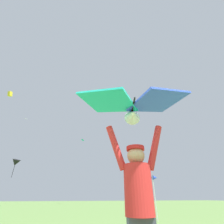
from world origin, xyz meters
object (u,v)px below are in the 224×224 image
Objects in this scene: kite_flyer_person at (139,204)px; distant_kite_black_far_center at (16,163)px; held_stunt_kite at (133,106)px; distant_kite_yellow_low_right at (10,94)px; distant_kite_teal_high_left at (83,140)px; marker_flag at (155,181)px; distant_kite_white_high_right at (26,119)px.

distant_kite_black_far_center is (-7.63, 24.04, 4.47)m from kite_flyer_person.
held_stunt_kite is 1.85× the size of distant_kite_yellow_low_right.
kite_flyer_person is 28.93m from distant_kite_yellow_low_right.
kite_flyer_person is 25.62m from distant_kite_black_far_center.
distant_kite_teal_high_left reaches higher than marker_flag.
distant_kite_white_high_right is 11.41m from distant_kite_yellow_low_right.
held_stunt_kite is at bearing -64.15° from distant_kite_yellow_low_right.
distant_kite_white_high_right is 34.56m from marker_flag.
distant_kite_white_high_right is 0.26× the size of distant_kite_black_far_center.
distant_kite_white_high_right reaches higher than held_stunt_kite.
marker_flag is (3.92, 6.14, 0.86)m from kite_flyer_person.
distant_kite_yellow_low_right is (-10.89, 22.38, 14.75)m from kite_flyer_person.
distant_kite_teal_high_left is 0.69× the size of distant_kite_yellow_low_right.
distant_kite_black_far_center is (-9.74, -5.55, -6.16)m from distant_kite_teal_high_left.
distant_kite_teal_high_left is 12.80m from distant_kite_black_far_center.
held_stunt_kite is 28.33m from distant_kite_yellow_low_right.
distant_kite_yellow_low_right reaches higher than held_stunt_kite.
distant_kite_teal_high_left is at bearing -18.02° from distant_kite_white_high_right.
marker_flag is at bearing -85.58° from distant_kite_teal_high_left.
distant_kite_teal_high_left reaches higher than held_stunt_kite.
distant_kite_white_high_right is at bearing 107.09° from distant_kite_black_far_center.
distant_kite_teal_high_left is at bearing 29.67° from distant_kite_black_far_center.
distant_kite_black_far_center is 10.91m from distant_kite_yellow_low_right.
distant_kite_black_far_center is at bearing 122.85° from marker_flag.
marker_flag is at bearing 57.59° from held_stunt_kite.
distant_kite_white_high_right is at bearing 161.98° from distant_kite_teal_high_left.
distant_kite_teal_high_left is (2.11, 29.59, 10.63)m from kite_flyer_person.
distant_kite_teal_high_left is 0.92× the size of distant_kite_white_high_right.
distant_kite_yellow_low_right is (-10.87, 22.44, 13.45)m from held_stunt_kite.
distant_kite_white_high_right is at bearing 117.78° from marker_flag.
distant_kite_black_far_center is 1.24× the size of marker_flag.
kite_flyer_person is 0.75× the size of distant_kite_black_far_center.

